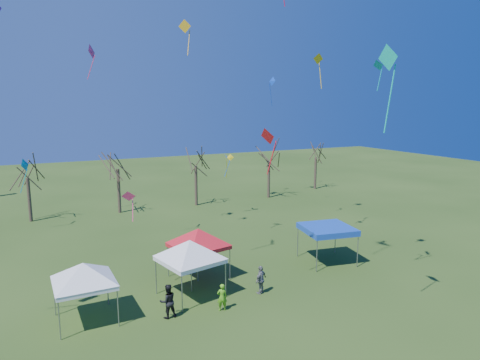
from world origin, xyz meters
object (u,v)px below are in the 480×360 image
object	(u,v)px
tree_1	(26,162)
tent_white_west	(83,267)
tree_4	(269,148)
person_grey	(261,280)
tree_2	(117,153)
person_dark	(168,301)
tent_blue	(327,229)
tree_5	(316,146)
tree_3	(195,151)
tent_red	(198,232)
tent_white_mid	(190,244)
person_green	(222,297)

from	to	relation	value
tree_1	tent_white_west	world-z (taller)	tree_1
tree_4	person_grey	bearing A→B (deg)	-120.67
tree_2	person_dark	world-z (taller)	tree_2
tree_1	tent_white_west	xyz separation A→B (m)	(2.54, -22.78, -2.82)
tent_blue	person_dark	distance (m)	13.07
person_grey	tree_5	bearing A→B (deg)	-160.18
person_grey	person_dark	distance (m)	5.87
person_grey	tent_blue	bearing A→B (deg)	171.71
tree_1	tree_3	world-z (taller)	tree_3
tent_white_west	tree_2	bearing A→B (deg)	75.41
tree_5	person_dark	bearing A→B (deg)	-137.42
person_dark	person_grey	bearing A→B (deg)	-177.20
tree_4	tent_red	xyz separation A→B (m)	(-16.30, -19.42, -2.93)
tent_white_mid	tent_red	distance (m)	2.59
tree_5	person_green	size ratio (longest dim) A/B	4.87
tree_1	tent_red	world-z (taller)	tree_1
person_green	person_dark	bearing A→B (deg)	0.83
tent_red	person_grey	distance (m)	5.09
person_grey	person_dark	size ratio (longest dim) A/B	0.94
tree_2	tree_1	bearing A→B (deg)	178.15
tree_3	tent_blue	size ratio (longest dim) A/B	2.06
tree_3	tent_red	bearing A→B (deg)	-109.71
tree_2	tent_white_west	bearing A→B (deg)	-104.59
tree_2	tent_red	world-z (taller)	tree_2
tree_4	tent_blue	world-z (taller)	tree_4
tent_white_west	tent_white_mid	bearing A→B (deg)	4.72
tree_2	tent_white_west	size ratio (longest dim) A/B	1.96
tent_blue	person_dark	world-z (taller)	tent_blue
tree_4	person_green	xyz separation A→B (m)	(-16.71, -24.16, -5.29)
tree_1	tent_white_mid	distance (m)	23.99
person_grey	tent_red	bearing A→B (deg)	-85.23
tree_3	person_dark	size ratio (longest dim) A/B	4.27
tree_2	person_grey	xyz separation A→B (m)	(3.96, -23.59, -5.42)
tree_2	person_dark	bearing A→B (deg)	-94.52
tent_white_west	person_green	world-z (taller)	tent_white_west
tent_white_west	person_dark	size ratio (longest dim) A/B	2.26
tree_2	tent_white_mid	world-z (taller)	tree_2
person_dark	tree_3	bearing A→B (deg)	-115.02
tent_red	tree_5	bearing A→B (deg)	41.06
tent_white_mid	tent_blue	bearing A→B (deg)	5.28
tree_5	tent_white_mid	size ratio (longest dim) A/B	1.71
tent_white_west	person_green	bearing A→B (deg)	-16.49
tree_2	person_dark	distance (m)	24.70
tree_5	tent_red	bearing A→B (deg)	-138.94
tent_white_mid	person_grey	xyz separation A→B (m)	(3.87, -1.57, -2.32)
tree_2	tree_3	distance (m)	8.41
tree_3	tent_white_west	world-z (taller)	tree_3
tree_5	tree_3	bearing A→B (deg)	-173.48
tree_3	person_dark	bearing A→B (deg)	-113.49
tent_white_mid	tent_white_west	bearing A→B (deg)	-175.28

